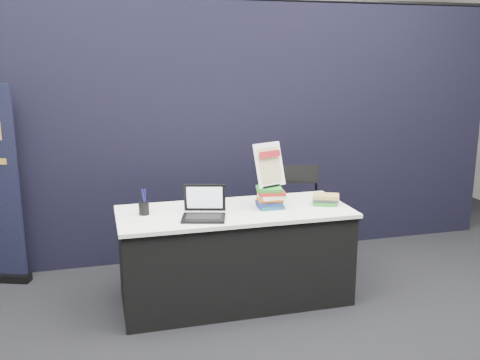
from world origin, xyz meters
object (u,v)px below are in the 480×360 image
book_stack_tall (270,197)px  stacking_chair (302,215)px  laptop (202,210)px  info_sign (269,165)px  book_stack_short (325,200)px  display_table (235,255)px

book_stack_tall → stacking_chair: size_ratio=0.23×
laptop → info_sign: info_sign is taller
laptop → book_stack_tall: (0.57, 0.12, 0.03)m
book_stack_short → book_stack_tall: bearing=176.2°
book_stack_short → stacking_chair: bearing=92.7°
laptop → display_table: bearing=42.1°
stacking_chair → book_stack_tall: bearing=-120.6°
laptop → book_stack_short: size_ratio=1.55×
book_stack_short → info_sign: size_ratio=0.66×
display_table → book_stack_tall: (0.28, -0.02, 0.46)m
display_table → book_stack_tall: 0.54m
laptop → book_stack_tall: bearing=28.0°
info_sign → stacking_chair: bearing=19.4°
display_table → info_sign: (0.28, 0.01, 0.71)m
laptop → book_stack_short: bearing=20.9°
display_table → book_stack_tall: bearing=-3.4°
display_table → laptop: bearing=-153.5°
display_table → book_stack_tall: book_stack_tall is taller
book_stack_tall → book_stack_short: 0.46m
display_table → stacking_chair: bearing=28.9°
book_stack_short → stacking_chair: (-0.02, 0.44, -0.26)m
book_stack_tall → stacking_chair: bearing=43.5°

